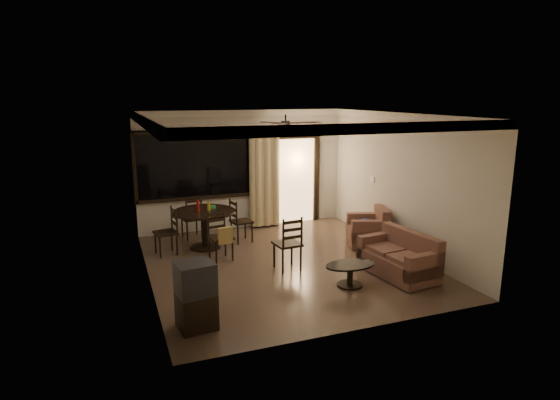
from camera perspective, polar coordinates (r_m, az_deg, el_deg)
name	(u,v)px	position (r m, az deg, el deg)	size (l,w,h in m)	color
ground	(285,263)	(9.00, 0.64, -7.74)	(5.50, 5.50, 0.00)	#7F6651
room_shell	(281,155)	(10.38, 0.18, 5.45)	(5.50, 6.70, 5.50)	beige
dining_table	(204,219)	(9.84, -9.21, -2.25)	(1.28, 1.28, 1.02)	black
dining_chair_west	(167,241)	(9.68, -13.66, -4.84)	(0.48, 0.48, 0.95)	black
dining_chair_east	(241,229)	(10.24, -4.77, -3.55)	(0.48, 0.48, 0.95)	black
dining_chair_south	(221,245)	(9.16, -7.21, -5.44)	(0.48, 0.53, 0.95)	black
dining_chair_north	(192,226)	(10.64, -10.67, -3.11)	(0.48, 0.48, 0.95)	black
tv_cabinet	(196,295)	(6.59, -10.21, -11.37)	(0.56, 0.51, 0.95)	black
sofa	(400,259)	(8.62, 14.47, -6.93)	(0.92, 1.50, 0.76)	#41271E
armchair	(370,230)	(10.15, 10.90, -3.62)	(1.01, 1.01, 0.80)	#41271E
coffee_table	(350,271)	(8.00, 8.54, -8.59)	(0.88, 0.53, 0.38)	black
side_chair	(288,253)	(8.62, 0.95, -6.52)	(0.49, 0.49, 1.02)	black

